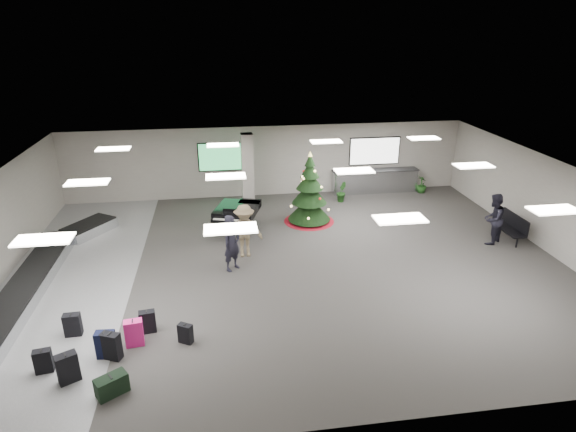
{
  "coord_description": "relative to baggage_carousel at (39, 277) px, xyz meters",
  "views": [
    {
      "loc": [
        -2.17,
        -14.03,
        7.48
      ],
      "look_at": [
        0.05,
        1.0,
        1.32
      ],
      "focal_mm": 30.0,
      "sensor_mm": 36.0,
      "label": 1
    }
  ],
  "objects": [
    {
      "name": "ground",
      "position": [
        7.84,
        0.08,
        -0.21
      ],
      "size": [
        18.0,
        18.0,
        0.0
      ],
      "primitive_type": "plane",
      "color": "#383533",
      "rests_on": "ground"
    },
    {
      "name": "room_envelope",
      "position": [
        7.46,
        0.75,
        2.12
      ],
      "size": [
        18.02,
        14.02,
        3.21
      ],
      "color": "#9D978F",
      "rests_on": "ground"
    },
    {
      "name": "baggage_carousel",
      "position": [
        0.0,
        0.0,
        0.0
      ],
      "size": [
        2.28,
        9.71,
        0.43
      ],
      "color": "silver",
      "rests_on": "ground"
    },
    {
      "name": "service_counter",
      "position": [
        12.84,
        6.73,
        0.33
      ],
      "size": [
        4.05,
        0.65,
        1.08
      ],
      "color": "silver",
      "rests_on": "ground"
    },
    {
      "name": "suitcase_0",
      "position": [
        2.1,
        -4.73,
        0.14
      ],
      "size": [
        0.52,
        0.44,
        0.73
      ],
      "rotation": [
        0.0,
        0.0,
        0.49
      ],
      "color": "black",
      "rests_on": "ground"
    },
    {
      "name": "suitcase_1",
      "position": [
        2.9,
        -4.05,
        0.13
      ],
      "size": [
        0.5,
        0.39,
        0.71
      ],
      "rotation": [
        0.0,
        0.0,
        -0.41
      ],
      "color": "black",
      "rests_on": "ground"
    },
    {
      "name": "pink_suitcase",
      "position": [
        3.36,
        -3.6,
        0.13
      ],
      "size": [
        0.47,
        0.31,
        0.71
      ],
      "rotation": [
        0.0,
        0.0,
        0.13
      ],
      "color": "#FF218B",
      "rests_on": "ground"
    },
    {
      "name": "suitcase_3",
      "position": [
        3.62,
        -3.08,
        0.09
      ],
      "size": [
        0.43,
        0.27,
        0.63
      ],
      "rotation": [
        0.0,
        0.0,
        0.13
      ],
      "color": "black",
      "rests_on": "ground"
    },
    {
      "name": "navy_suitcase",
      "position": [
        2.75,
        -3.96,
        0.13
      ],
      "size": [
        0.46,
        0.29,
        0.7
      ],
      "rotation": [
        0.0,
        0.0,
        -0.07
      ],
      "color": "black",
      "rests_on": "ground"
    },
    {
      "name": "suitcase_5",
      "position": [
        1.45,
        -4.32,
        0.08
      ],
      "size": [
        0.42,
        0.28,
        0.6
      ],
      "rotation": [
        0.0,
        0.0,
        0.17
      ],
      "color": "black",
      "rests_on": "ground"
    },
    {
      "name": "green_duffel",
      "position": [
        3.12,
        -5.27,
        0.01
      ],
      "size": [
        0.74,
        0.65,
        0.47
      ],
      "rotation": [
        0.0,
        0.0,
        0.58
      ],
      "color": "black",
      "rests_on": "ground"
    },
    {
      "name": "suitcase_7",
      "position": [
        4.6,
        -3.68,
        0.05
      ],
      "size": [
        0.4,
        0.34,
        0.53
      ],
      "rotation": [
        0.0,
        0.0,
        -0.52
      ],
      "color": "black",
      "rests_on": "ground"
    },
    {
      "name": "suitcase_8",
      "position": [
        1.74,
        -2.95,
        0.09
      ],
      "size": [
        0.42,
        0.25,
        0.63
      ],
      "rotation": [
        0.0,
        0.0,
        0.03
      ],
      "color": "black",
      "rests_on": "ground"
    },
    {
      "name": "christmas_tree",
      "position": [
        9.13,
        3.64,
        0.77
      ],
      "size": [
        2.02,
        2.02,
        2.88
      ],
      "color": "maroon",
      "rests_on": "ground"
    },
    {
      "name": "grand_piano",
      "position": [
        6.22,
        3.19,
        0.57
      ],
      "size": [
        1.98,
        2.28,
        1.1
      ],
      "rotation": [
        0.0,
        0.0,
        -0.31
      ],
      "color": "black",
      "rests_on": "ground"
    },
    {
      "name": "bench",
      "position": [
        16.09,
        0.8,
        0.35
      ],
      "size": [
        0.54,
        1.57,
        0.99
      ],
      "rotation": [
        0.0,
        0.0,
        0.0
      ],
      "color": "black",
      "rests_on": "ground"
    },
    {
      "name": "traveler_a",
      "position": [
        5.93,
        0.03,
        0.72
      ],
      "size": [
        0.8,
        0.79,
        1.87
      ],
      "primitive_type": "imported",
      "rotation": [
        0.0,
        0.0,
        0.76
      ],
      "color": "black",
      "rests_on": "ground"
    },
    {
      "name": "traveler_b",
      "position": [
        6.39,
        0.94,
        0.72
      ],
      "size": [
        1.22,
        0.73,
        1.86
      ],
      "primitive_type": "imported",
      "rotation": [
        0.0,
        0.0,
        0.03
      ],
      "color": "#7C694C",
      "rests_on": "ground"
    },
    {
      "name": "traveler_bench",
      "position": [
        15.24,
        0.67,
        0.73
      ],
      "size": [
        1.16,
        1.12,
        1.88
      ],
      "primitive_type": "imported",
      "rotation": [
        0.0,
        0.0,
        3.77
      ],
      "color": "black",
      "rests_on": "ground"
    },
    {
      "name": "potted_plant_left",
      "position": [
        10.97,
        5.71,
        0.23
      ],
      "size": [
        0.57,
        0.61,
        0.89
      ],
      "primitive_type": "imported",
      "rotation": [
        0.0,
        0.0,
        1.13
      ],
      "color": "#143F17",
      "rests_on": "ground"
    },
    {
      "name": "potted_plant_right",
      "position": [
        15.0,
        6.32,
        0.19
      ],
      "size": [
        0.59,
        0.59,
        0.8
      ],
      "primitive_type": "imported",
      "rotation": [
        0.0,
        0.0,
        1.98
      ],
      "color": "#143F17",
      "rests_on": "ground"
    }
  ]
}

